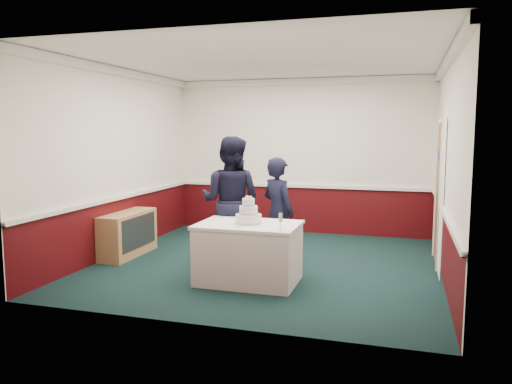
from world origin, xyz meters
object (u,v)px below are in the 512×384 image
(cake_table, at_px, (249,252))
(cake_knife, at_px, (242,226))
(wedding_cake, at_px, (248,215))
(champagne_flute, at_px, (281,219))
(sideboard, at_px, (128,234))
(person_man, at_px, (231,201))
(person_woman, at_px, (278,212))

(cake_table, relative_size, cake_knife, 6.00)
(wedding_cake, height_order, champagne_flute, wedding_cake)
(cake_table, height_order, wedding_cake, wedding_cake)
(cake_table, height_order, cake_knife, cake_knife)
(sideboard, bearing_deg, person_man, -1.91)
(cake_knife, bearing_deg, sideboard, 161.57)
(sideboard, relative_size, cake_table, 0.91)
(champagne_flute, height_order, person_woman, person_woman)
(cake_table, height_order, champagne_flute, champagne_flute)
(cake_knife, bearing_deg, cake_table, 87.22)
(wedding_cake, bearing_deg, person_man, 124.41)
(person_woman, bearing_deg, cake_table, 112.57)
(person_woman, bearing_deg, cake_knife, 113.19)
(champagne_flute, xyz_separation_m, person_woman, (-0.32, 1.15, -0.12))
(person_woman, bearing_deg, sideboard, 35.62)
(person_man, relative_size, person_woman, 1.18)
(person_man, bearing_deg, person_woman, -168.53)
(sideboard, height_order, champagne_flute, champagne_flute)
(wedding_cake, xyz_separation_m, person_woman, (0.18, 0.87, -0.09))
(wedding_cake, relative_size, cake_knife, 1.65)
(champagne_flute, distance_m, person_man, 1.45)
(sideboard, bearing_deg, person_woman, 1.22)
(sideboard, distance_m, person_man, 1.87)
(cake_table, distance_m, person_man, 1.07)
(champagne_flute, bearing_deg, cake_knife, 171.42)
(cake_table, bearing_deg, sideboard, 160.43)
(sideboard, distance_m, wedding_cake, 2.49)
(person_man, distance_m, person_woman, 0.72)
(cake_table, bearing_deg, person_woman, 78.17)
(sideboard, relative_size, person_man, 0.63)
(sideboard, relative_size, champagne_flute, 5.85)
(champagne_flute, relative_size, person_woman, 0.13)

